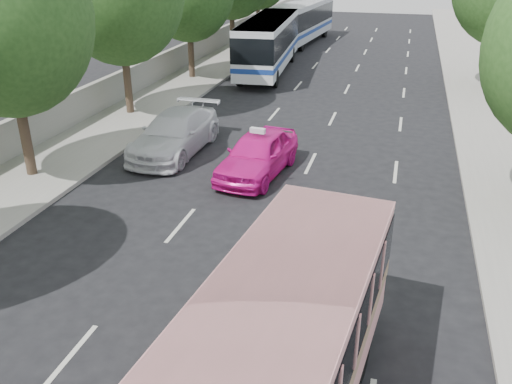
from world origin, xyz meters
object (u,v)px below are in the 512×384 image
(tour_coach_front, at_px, (269,40))
(white_pickup, at_px, (175,133))
(tour_coach_rear, at_px, (303,18))
(pink_taxi, at_px, (258,154))

(tour_coach_front, bearing_deg, white_pickup, -94.61)
(tour_coach_rear, bearing_deg, pink_taxi, -77.18)
(pink_taxi, distance_m, tour_coach_rear, 28.76)
(white_pickup, bearing_deg, tour_coach_front, 91.51)
(white_pickup, height_order, tour_coach_front, tour_coach_front)
(pink_taxi, distance_m, tour_coach_front, 17.19)
(pink_taxi, relative_size, tour_coach_front, 0.41)
(tour_coach_rear, bearing_deg, tour_coach_front, -84.79)
(tour_coach_front, bearing_deg, pink_taxi, -81.78)
(pink_taxi, distance_m, white_pickup, 4.04)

